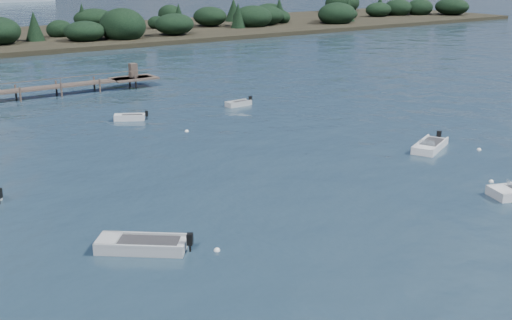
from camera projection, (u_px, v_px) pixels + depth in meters
ground at (65, 76)px, 80.83m from camera, size 400.00×400.00×0.00m
dinghy_mid_white_b at (430, 147)px, 49.10m from camera, size 4.70×3.35×1.18m
dinghy_mid_grey at (142, 247)px, 31.88m from camera, size 4.49×4.06×1.21m
tender_far_grey_b at (238, 104)px, 63.83m from camera, size 2.97×1.21×1.01m
tender_far_white at (130, 118)px, 58.13m from camera, size 3.00×2.26×1.04m
buoy_b at (491, 182)px, 41.76m from camera, size 0.32×0.32×0.32m
buoy_c at (217, 251)px, 31.84m from camera, size 0.32×0.32×0.32m
buoy_d at (479, 150)px, 48.90m from camera, size 0.32×0.32×0.32m
buoy_e at (187, 132)px, 54.19m from camera, size 0.32×0.32×0.32m
far_headland at (123, 25)px, 125.26m from camera, size 190.00×40.00×5.80m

